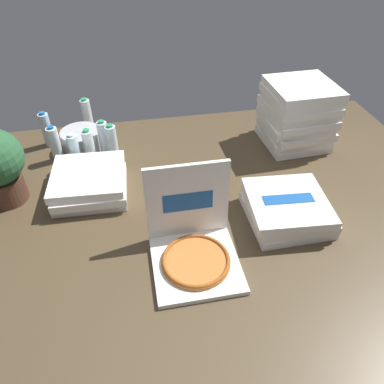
# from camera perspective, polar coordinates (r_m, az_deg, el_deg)

# --- Properties ---
(ground_plane) EXTENTS (3.20, 2.40, 0.02)m
(ground_plane) POSITION_cam_1_polar(r_m,az_deg,el_deg) (2.00, 1.19, -5.03)
(ground_plane) COLOR #4C3D28
(open_pizza_box) EXTENTS (0.41, 0.45, 0.44)m
(open_pizza_box) POSITION_cam_1_polar(r_m,az_deg,el_deg) (1.77, 0.21, -8.01)
(open_pizza_box) COLOR white
(open_pizza_box) RESTS_ON ground_plane
(pizza_stack_center_near) EXTENTS (0.44, 0.45, 0.15)m
(pizza_stack_center_near) POSITION_cam_1_polar(r_m,az_deg,el_deg) (2.22, -15.69, 1.40)
(pizza_stack_center_near) COLOR white
(pizza_stack_center_near) RESTS_ON ground_plane
(pizza_stack_left_far) EXTENTS (0.45, 0.46, 0.44)m
(pizza_stack_left_far) POSITION_cam_1_polar(r_m,az_deg,el_deg) (2.62, 16.10, 11.53)
(pizza_stack_left_far) COLOR white
(pizza_stack_left_far) RESTS_ON ground_plane
(pizza_stack_left_near) EXTENTS (0.45, 0.44, 0.15)m
(pizza_stack_left_near) POSITION_cam_1_polar(r_m,az_deg,el_deg) (2.03, 14.64, -2.53)
(pizza_stack_left_near) COLOR white
(pizza_stack_left_near) RESTS_ON ground_plane
(ice_bucket) EXTENTS (0.27, 0.27, 0.14)m
(ice_bucket) POSITION_cam_1_polar(r_m,az_deg,el_deg) (2.64, -16.83, 7.78)
(ice_bucket) COLOR #B7BABF
(ice_bucket) RESTS_ON ground_plane
(water_bottle_0) EXTENTS (0.07, 0.07, 0.25)m
(water_bottle_0) POSITION_cam_1_polar(r_m,az_deg,el_deg) (2.46, -12.36, 7.57)
(water_bottle_0) COLOR silver
(water_bottle_0) RESTS_ON ground_plane
(water_bottle_1) EXTENTS (0.07, 0.07, 0.25)m
(water_bottle_1) POSITION_cam_1_polar(r_m,az_deg,el_deg) (2.54, -20.60, 7.00)
(water_bottle_1) COLOR white
(water_bottle_1) RESTS_ON ground_plane
(water_bottle_2) EXTENTS (0.07, 0.07, 0.25)m
(water_bottle_2) POSITION_cam_1_polar(r_m,az_deg,el_deg) (2.42, -17.83, 5.94)
(water_bottle_2) COLOR silver
(water_bottle_2) RESTS_ON ground_plane
(water_bottle_3) EXTENTS (0.07, 0.07, 0.25)m
(water_bottle_3) POSITION_cam_1_polar(r_m,az_deg,el_deg) (2.44, -15.72, 6.71)
(water_bottle_3) COLOR white
(water_bottle_3) RESTS_ON ground_plane
(water_bottle_4) EXTENTS (0.07, 0.07, 0.25)m
(water_bottle_4) POSITION_cam_1_polar(r_m,az_deg,el_deg) (2.83, -16.06, 11.46)
(water_bottle_4) COLOR white
(water_bottle_4) RESTS_ON ground_plane
(water_bottle_5) EXTENTS (0.07, 0.07, 0.25)m
(water_bottle_5) POSITION_cam_1_polar(r_m,az_deg,el_deg) (2.73, -21.76, 9.05)
(water_bottle_5) COLOR silver
(water_bottle_5) RESTS_ON ground_plane
(water_bottle_6) EXTENTS (0.07, 0.07, 0.25)m
(water_bottle_6) POSITION_cam_1_polar(r_m,az_deg,el_deg) (2.51, -13.61, 8.14)
(water_bottle_6) COLOR white
(water_bottle_6) RESTS_ON ground_plane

